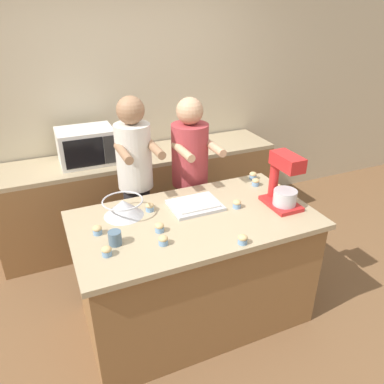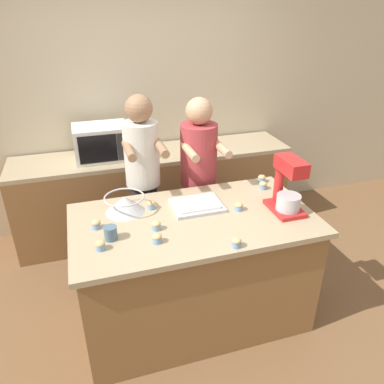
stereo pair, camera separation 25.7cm
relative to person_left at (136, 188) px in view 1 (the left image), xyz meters
The scene contains 21 objects.
ground_plane 1.13m from the person_left, 70.32° to the right, with size 16.00×16.00×0.00m, color brown.
back_wall 1.17m from the person_left, 77.44° to the left, with size 10.00×0.06×2.70m.
island_counter 0.82m from the person_left, 70.32° to the right, with size 1.70×0.93×0.91m.
back_counter 0.86m from the person_left, 71.52° to the left, with size 2.80×0.60×0.90m.
person_left is the anchor object (origin of this frame).
person_right 0.48m from the person_left, ahead, with size 0.33×0.50×1.59m.
stand_mixer 1.18m from the person_left, 40.00° to the right, with size 0.20×0.30×0.41m.
mixing_bowl 0.48m from the person_left, 116.59° to the right, with size 0.29×0.29×0.12m.
baking_tray 0.60m from the person_left, 59.64° to the right, with size 0.37×0.29×0.04m.
microwave_oven 0.77m from the person_left, 111.02° to the left, with size 0.50×0.38×0.33m.
drinking_glass 0.83m from the person_left, 114.93° to the right, with size 0.08×0.08×0.09m.
cupcake_0 0.95m from the person_left, 116.52° to the right, with size 0.06×0.06×0.06m.
cupcake_1 1.13m from the person_left, 70.32° to the right, with size 0.06×0.06×0.06m.
cupcake_2 0.73m from the person_left, 125.91° to the right, with size 0.06×0.06×0.06m.
cupcake_3 0.73m from the person_left, 93.89° to the right, with size 0.06×0.06×0.06m.
cupcake_4 0.87m from the person_left, 48.40° to the right, with size 0.06×0.06×0.06m.
cupcake_5 0.98m from the person_left, 23.08° to the right, with size 0.06×0.06×0.06m.
cupcake_6 0.99m from the person_left, 15.45° to the right, with size 0.06×0.06×0.06m.
cupcake_7 0.44m from the person_left, 93.11° to the right, with size 0.06×0.06×0.06m.
cupcake_8 1.14m from the person_left, 28.58° to the right, with size 0.06×0.06×0.06m.
cupcake_9 0.88m from the person_left, 95.00° to the right, with size 0.06×0.06×0.06m.
Camera 1 is at (-0.92, -2.06, 2.25)m, focal length 35.00 mm.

